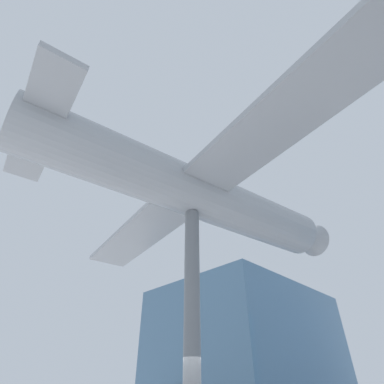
{
  "coord_description": "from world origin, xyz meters",
  "views": [
    {
      "loc": [
        5.9,
        -5.75,
        1.7
      ],
      "look_at": [
        0.0,
        0.0,
        7.37
      ],
      "focal_mm": 28.0,
      "sensor_mm": 36.0,
      "label": 1
    }
  ],
  "objects": [
    {
      "name": "support_pylon_central",
      "position": [
        0.0,
        0.0,
        3.28
      ],
      "size": [
        0.44,
        0.44,
        6.55
      ],
      "color": "slate",
      "rests_on": "ground_plane"
    },
    {
      "name": "glass_pavilion_left",
      "position": [
        -9.29,
        14.87,
        4.33
      ],
      "size": [
        10.0,
        12.95,
        9.25
      ],
      "color": "slate",
      "rests_on": "ground_plane"
    },
    {
      "name": "suspended_airplane",
      "position": [
        0.03,
        0.16,
        7.38
      ],
      "size": [
        15.17,
        12.56,
        3.17
      ],
      "rotation": [
        0.0,
        0.0,
        -0.16
      ],
      "color": "#93999E",
      "rests_on": "support_pylon_central"
    }
  ]
}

